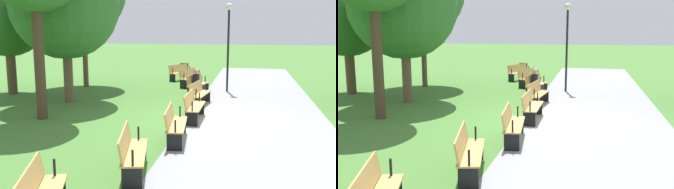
# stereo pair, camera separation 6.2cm
# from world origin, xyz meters

# --- Properties ---
(ground_plane) EXTENTS (120.00, 120.00, 0.00)m
(ground_plane) POSITION_xyz_m (0.00, 0.00, 0.00)
(ground_plane) COLOR #477A33
(path_paving) EXTENTS (33.52, 4.50, 0.01)m
(path_paving) POSITION_xyz_m (0.00, 1.95, 0.00)
(path_paving) COLOR #939399
(path_paving) RESTS_ON ground
(bench_0) EXTENTS (1.77, 1.20, 0.89)m
(bench_0) POSITION_xyz_m (-9.26, -2.21, 0.47)
(bench_0) COLOR tan
(bench_0) RESTS_ON ground
(bench_1) EXTENTS (1.80, 1.03, 0.89)m
(bench_1) POSITION_xyz_m (-7.05, -1.28, 0.47)
(bench_1) COLOR tan
(bench_1) RESTS_ON ground
(bench_2) EXTENTS (1.81, 0.86, 0.89)m
(bench_2) POSITION_xyz_m (-4.76, -0.61, 0.47)
(bench_2) COLOR tan
(bench_2) RESTS_ON ground
(bench_3) EXTENTS (1.79, 0.67, 0.89)m
(bench_3) POSITION_xyz_m (-2.39, -0.20, 0.47)
(bench_3) COLOR tan
(bench_3) RESTS_ON ground
(bench_4) EXTENTS (1.75, 0.47, 0.89)m
(bench_4) POSITION_xyz_m (-0.00, -0.07, 0.47)
(bench_4) COLOR tan
(bench_4) RESTS_ON ground
(bench_5) EXTENTS (1.79, 0.67, 0.89)m
(bench_5) POSITION_xyz_m (2.39, -0.20, 0.47)
(bench_5) COLOR tan
(bench_5) RESTS_ON ground
(bench_6) EXTENTS (1.81, 0.86, 0.89)m
(bench_6) POSITION_xyz_m (4.76, -0.61, 0.47)
(bench_6) COLOR tan
(bench_6) RESTS_ON ground
(person_seated) EXTENTS (0.41, 0.57, 1.20)m
(person_seated) POSITION_xyz_m (-4.46, -0.53, 0.64)
(person_seated) COLOR black
(person_seated) RESTS_ON ground
(tree_3) EXTENTS (3.32, 3.32, 5.01)m
(tree_3) POSITION_xyz_m (-3.15, -8.79, 3.33)
(tree_3) COLOR brown
(tree_3) RESTS_ON ground
(tree_4) EXTENTS (4.20, 4.20, 5.93)m
(tree_4) POSITION_xyz_m (-1.91, -5.38, 3.82)
(tree_4) COLOR brown
(tree_4) RESTS_ON ground
(lamp_post) EXTENTS (0.32, 0.32, 4.06)m
(lamp_post) POSITION_xyz_m (-5.89, 0.65, 2.82)
(lamp_post) COLOR black
(lamp_post) RESTS_ON ground
(trash_bin) EXTENTS (0.51, 0.51, 0.81)m
(trash_bin) POSITION_xyz_m (-11.09, -2.30, 0.41)
(trash_bin) COLOR black
(trash_bin) RESTS_ON ground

